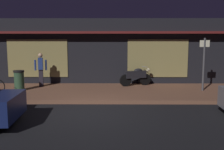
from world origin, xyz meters
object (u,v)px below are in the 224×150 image
(person_photographer, at_px, (41,69))
(sign_post, at_px, (204,61))
(motorcycle, at_px, (136,76))
(trash_bin, at_px, (19,80))

(person_photographer, xyz_separation_m, sign_post, (7.76, -1.09, 0.48))
(motorcycle, bearing_deg, trash_bin, -166.39)
(sign_post, bearing_deg, motorcycle, 156.32)
(sign_post, bearing_deg, person_photographer, 172.00)
(trash_bin, bearing_deg, motorcycle, 13.61)
(motorcycle, xyz_separation_m, sign_post, (2.95, -1.29, 0.86))
(person_photographer, bearing_deg, trash_bin, -121.43)
(motorcycle, relative_size, trash_bin, 1.76)
(sign_post, distance_m, trash_bin, 8.49)
(sign_post, xyz_separation_m, trash_bin, (-8.45, -0.04, -0.89))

